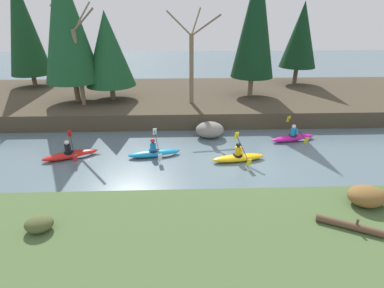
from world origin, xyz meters
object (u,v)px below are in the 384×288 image
Objects in this scene: boulder_midstream at (210,130)px; driftwood_log at (349,225)px; kayaker_trailing at (156,152)px; kayaker_far_back at (72,154)px; kayaker_lead at (295,137)px; kayaker_middle at (239,157)px.

boulder_midstream is 0.90× the size of driftwood_log.
driftwood_log is at bearing -56.93° from kayaker_trailing.
driftwood_log reaches higher than boulder_midstream.
kayaker_far_back reaches higher than boulder_midstream.
kayaker_lead is at bearing 108.13° from driftwood_log.
kayaker_lead is 12.43m from kayaker_far_back.
kayaker_trailing is at bearing -141.05° from boulder_midstream.
kayaker_middle reaches higher than boulder_midstream.
kayaker_far_back is at bearing 165.88° from kayaker_middle.
kayaker_middle is 1.50× the size of driftwood_log.
driftwood_log is (3.61, -9.16, 0.28)m from boulder_midstream.
driftwood_log is (2.41, -6.01, 0.53)m from kayaker_middle.
kayaker_middle is at bearing -160.55° from kayaker_lead.
boulder_midstream is (-4.95, 0.66, 0.28)m from kayaker_lead.
kayaker_lead and kayaker_far_back have the same top height.
kayaker_far_back is (-4.34, -0.03, 0.00)m from kayaker_trailing.
boulder_midstream is at bearing 101.33° from kayaker_middle.
kayaker_lead is 1.02× the size of kayaker_far_back.
kayaker_lead is at bearing 1.05° from kayaker_trailing.
boulder_midstream is (-1.20, 3.15, 0.25)m from kayaker_middle.
kayaker_far_back is (-8.55, 0.68, -0.02)m from kayaker_middle.
kayaker_middle is 6.50m from driftwood_log.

